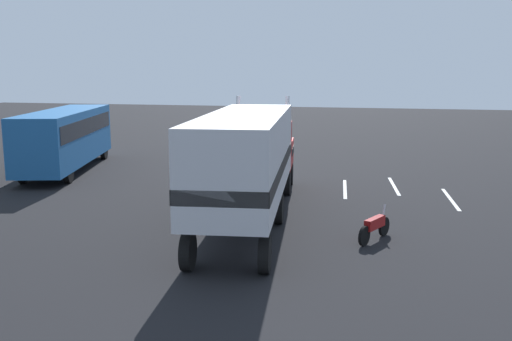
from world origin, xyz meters
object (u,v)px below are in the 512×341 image
object	(u,v)px
semi_truck	(249,156)
motorcycle	(375,227)
parked_bus	(66,134)
person_bystander	(189,190)

from	to	relation	value
semi_truck	motorcycle	xyz separation A→B (m)	(-1.33, -4.64, -2.04)
parked_bus	motorcycle	distance (m)	19.93
parked_bus	motorcycle	world-z (taller)	parked_bus
semi_truck	person_bystander	xyz separation A→B (m)	(0.97, 2.77, -1.63)
semi_truck	parked_bus	xyz separation A→B (m)	(8.34, 12.72, -0.46)
person_bystander	motorcycle	size ratio (longest dim) A/B	0.83
semi_truck	motorcycle	distance (m)	5.24
parked_bus	motorcycle	xyz separation A→B (m)	(-9.67, -17.36, -1.58)
motorcycle	parked_bus	bearing A→B (deg)	60.89
motorcycle	person_bystander	bearing A→B (deg)	72.72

